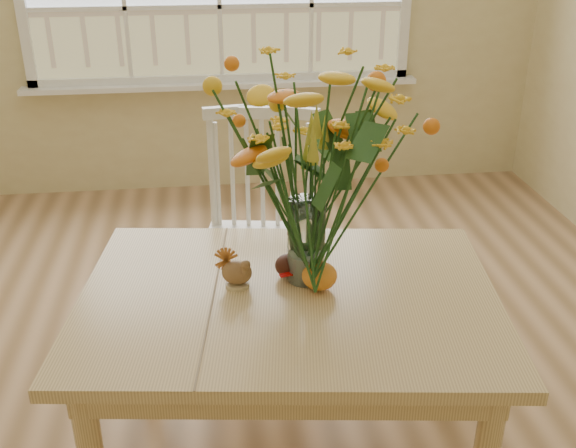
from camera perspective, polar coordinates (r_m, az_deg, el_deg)
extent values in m
cube|color=olive|center=(2.60, -3.07, -15.75)|extent=(4.00, 4.50, 0.01)
cube|color=white|center=(4.25, -5.53, 11.63)|extent=(2.42, 0.12, 0.03)
cube|color=tan|center=(2.01, 0.07, -6.42)|extent=(1.34, 1.03, 0.04)
cube|color=tan|center=(2.05, 0.07, -8.08)|extent=(1.20, 0.90, 0.10)
cylinder|color=tan|center=(2.54, -12.00, -8.37)|extent=(0.07, 0.07, 0.62)
cylinder|color=tan|center=(2.54, 12.23, -8.44)|extent=(0.07, 0.07, 0.62)
cube|color=white|center=(2.68, -2.34, -2.16)|extent=(0.51, 0.49, 0.05)
cube|color=white|center=(2.73, -2.18, 4.27)|extent=(0.45, 0.11, 0.51)
cylinder|color=white|center=(2.68, -6.24, -8.25)|extent=(0.04, 0.04, 0.44)
cylinder|color=white|center=(2.96, -5.40, -4.74)|extent=(0.04, 0.04, 0.44)
cylinder|color=white|center=(2.66, 1.27, -8.44)|extent=(0.04, 0.04, 0.44)
cylinder|color=white|center=(2.94, 1.36, -4.87)|extent=(0.04, 0.04, 0.44)
cylinder|color=white|center=(2.02, 1.54, -1.41)|extent=(0.11, 0.11, 0.26)
ellipsoid|color=orange|center=(2.01, 2.68, -4.51)|extent=(0.11, 0.11, 0.08)
cylinder|color=#CCB78C|center=(2.04, -4.31, -5.10)|extent=(0.07, 0.07, 0.01)
ellipsoid|color=brown|center=(2.02, -4.35, -4.11)|extent=(0.10, 0.08, 0.08)
ellipsoid|color=#38160F|center=(2.07, -0.04, -3.61)|extent=(0.08, 0.08, 0.07)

